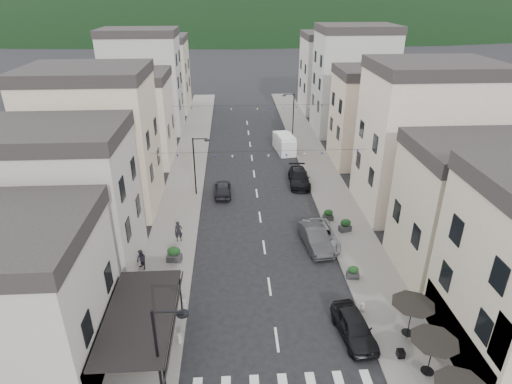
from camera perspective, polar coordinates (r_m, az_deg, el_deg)
sidewalk_left at (r=49.04m, az=-9.12°, el=2.73°), size 4.00×76.00×0.12m
sidewalk_right at (r=49.75m, az=8.35°, el=3.12°), size 4.00×76.00×0.12m
hill_backdrop at (r=313.56m, az=-3.12°, el=22.17°), size 640.00×360.00×70.00m
boutique_awning at (r=24.43m, az=-14.63°, el=-15.63°), size 3.77×7.50×3.28m
buildings_row_left at (r=53.71m, az=-16.61°, el=10.85°), size 10.20×54.16×14.00m
buildings_row_right at (r=53.85m, az=15.30°, el=11.26°), size 10.20×54.16×14.50m
cafe_terrace at (r=24.97m, az=22.59°, el=-18.29°), size 2.50×8.10×2.53m
streetlamp_left_near at (r=21.63m, az=-12.33°, el=-19.77°), size 1.70×0.56×6.00m
streetlamp_left_far at (r=41.99m, az=-7.87°, el=4.18°), size 1.70×0.56×6.00m
streetlamp_right_far at (r=59.54m, az=4.75°, el=10.78°), size 1.70×0.56×6.00m
bollards at (r=26.24m, az=2.92°, el=-19.16°), size 11.66×10.26×0.60m
bunting_near at (r=37.48m, az=0.47°, el=4.96°), size 19.00×0.28×0.62m
bunting_far at (r=52.73m, az=-0.69°, el=11.11°), size 19.00×0.28×0.62m
parked_car_a at (r=27.17m, az=12.97°, el=-17.10°), size 2.28×4.52×1.48m
parked_car_b at (r=34.66m, az=7.95°, el=-6.12°), size 2.26×4.95×1.57m
parked_car_c at (r=35.18m, az=8.59°, el=-5.78°), size 2.60×5.29×1.45m
parked_car_d at (r=45.35m, az=5.76°, el=1.92°), size 2.29×5.18×1.48m
parked_car_e at (r=42.88m, az=-4.45°, el=0.45°), size 1.68×4.09×1.39m
delivery_van at (r=54.38m, az=3.80°, el=6.53°), size 2.53×5.02×2.30m
pedestrian_a at (r=35.38m, az=-10.28°, el=-5.19°), size 0.71×0.54×1.76m
pedestrian_b at (r=32.70m, az=-15.03°, el=-8.73°), size 0.97×0.96×1.58m
planter_la at (r=30.98m, az=-13.20°, el=-11.35°), size 0.97×0.68×0.99m
planter_lb at (r=33.13m, az=-10.87°, el=-8.15°), size 1.19×0.77×1.24m
planter_ra at (r=31.67m, az=12.81°, el=-10.39°), size 0.94×0.60×0.99m
planter_rb at (r=38.54m, az=9.60°, el=-3.04°), size 0.94×0.53×1.04m
planter_rc at (r=37.11m, az=11.83°, el=-4.37°), size 1.13×0.83×1.13m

